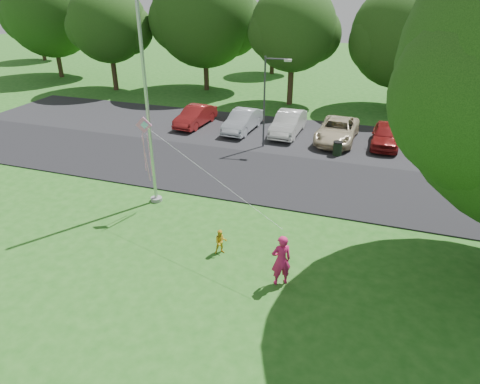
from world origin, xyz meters
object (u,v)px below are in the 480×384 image
(flagpole, at_px, (148,109))
(kite, at_px, (147,137))
(child_yellow, at_px, (221,242))
(woman, at_px, (281,260))
(trash_can, at_px, (337,149))
(street_lamp, at_px, (268,95))

(flagpole, xyz_separation_m, kite, (0.39, -0.88, -0.84))
(child_yellow, relative_size, kite, 0.14)
(child_yellow, xyz_separation_m, kite, (-3.78, 1.95, 2.85))
(woman, relative_size, child_yellow, 1.90)
(trash_can, bearing_deg, woman, -91.42)
(woman, bearing_deg, street_lamp, -104.66)
(street_lamp, relative_size, kite, 0.77)
(child_yellow, bearing_deg, woman, -50.82)
(street_lamp, xyz_separation_m, child_yellow, (1.34, -10.86, -2.63))
(woman, bearing_deg, child_yellow, -53.95)
(kite, bearing_deg, street_lamp, 62.51)
(woman, bearing_deg, trash_can, -123.76)
(flagpole, distance_m, trash_can, 11.20)
(woman, height_order, child_yellow, woman)
(street_lamp, xyz_separation_m, trash_can, (4.06, -0.03, -2.68))
(street_lamp, height_order, woman, street_lamp)
(flagpole, distance_m, woman, 8.28)
(flagpole, bearing_deg, trash_can, 49.29)
(flagpole, height_order, kite, flagpole)
(trash_can, bearing_deg, kite, -126.17)
(street_lamp, bearing_deg, kite, -112.60)
(flagpole, bearing_deg, woman, -29.91)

